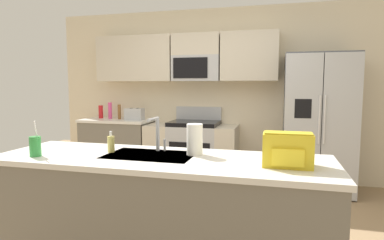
{
  "coord_description": "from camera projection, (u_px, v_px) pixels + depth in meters",
  "views": [
    {
      "loc": [
        0.96,
        -2.92,
        1.44
      ],
      "look_at": [
        0.03,
        0.6,
        1.05
      ],
      "focal_mm": 30.66,
      "sensor_mm": 36.0,
      "label": 1
    }
  ],
  "objects": [
    {
      "name": "ground_plane",
      "position": [
        173.0,
        233.0,
        3.2
      ],
      "size": [
        9.0,
        9.0,
        0.0
      ],
      "primitive_type": "plane",
      "color": "#997A56",
      "rests_on": "ground"
    },
    {
      "name": "kitchen_wall_unit",
      "position": [
        205.0,
        83.0,
        5.08
      ],
      "size": [
        5.2,
        0.43,
        2.6
      ],
      "color": "beige",
      "rests_on": "ground"
    },
    {
      "name": "back_counter",
      "position": [
        118.0,
        147.0,
        5.27
      ],
      "size": [
        1.09,
        0.63,
        0.9
      ],
      "color": "slate",
      "rests_on": "ground"
    },
    {
      "name": "range_oven",
      "position": [
        192.0,
        151.0,
        4.96
      ],
      "size": [
        1.36,
        0.61,
        1.1
      ],
      "color": "#B7BABF",
      "rests_on": "ground"
    },
    {
      "name": "refrigerator",
      "position": [
        318.0,
        124.0,
        4.39
      ],
      "size": [
        0.9,
        0.76,
        1.85
      ],
      "color": "#4C4F54",
      "rests_on": "ground"
    },
    {
      "name": "island_counter",
      "position": [
        161.0,
        214.0,
        2.51
      ],
      "size": [
        2.55,
        0.81,
        0.9
      ],
      "color": "slate",
      "rests_on": "ground"
    },
    {
      "name": "toaster",
      "position": [
        134.0,
        114.0,
        5.08
      ],
      "size": [
        0.28,
        0.16,
        0.18
      ],
      "color": "#B7BABF",
      "rests_on": "back_counter"
    },
    {
      "name": "pepper_mill",
      "position": [
        119.0,
        112.0,
        5.2
      ],
      "size": [
        0.05,
        0.05,
        0.23
      ],
      "primitive_type": "cylinder",
      "color": "brown",
      "rests_on": "back_counter"
    },
    {
      "name": "bottle_pink",
      "position": [
        110.0,
        111.0,
        5.27
      ],
      "size": [
        0.06,
        0.06,
        0.26
      ],
      "primitive_type": "cylinder",
      "color": "#EA4C93",
      "rests_on": "back_counter"
    },
    {
      "name": "bottle_red",
      "position": [
        101.0,
        112.0,
        5.35
      ],
      "size": [
        0.07,
        0.07,
        0.21
      ],
      "primitive_type": "cylinder",
      "color": "red",
      "rests_on": "back_counter"
    },
    {
      "name": "sink_faucet",
      "position": [
        157.0,
        131.0,
        2.65
      ],
      "size": [
        0.08,
        0.21,
        0.28
      ],
      "color": "#B7BABF",
      "rests_on": "island_counter"
    },
    {
      "name": "drink_cup_green",
      "position": [
        35.0,
        146.0,
        2.48
      ],
      "size": [
        0.08,
        0.08,
        0.27
      ],
      "color": "green",
      "rests_on": "island_counter"
    },
    {
      "name": "soap_dispenser",
      "position": [
        111.0,
        144.0,
        2.63
      ],
      "size": [
        0.06,
        0.06,
        0.17
      ],
      "color": "#D8CC66",
      "rests_on": "island_counter"
    },
    {
      "name": "paper_towel_roll",
      "position": [
        195.0,
        139.0,
        2.53
      ],
      "size": [
        0.12,
        0.12,
        0.24
      ],
      "primitive_type": "cylinder",
      "color": "white",
      "rests_on": "island_counter"
    },
    {
      "name": "backpack",
      "position": [
        288.0,
        149.0,
        2.17
      ],
      "size": [
        0.32,
        0.22,
        0.23
      ],
      "color": "yellow",
      "rests_on": "island_counter"
    }
  ]
}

